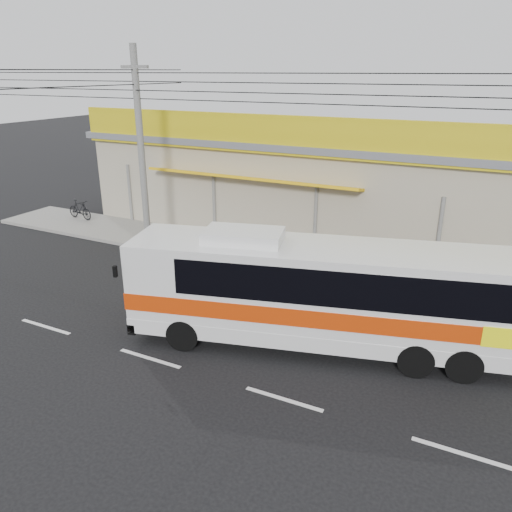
# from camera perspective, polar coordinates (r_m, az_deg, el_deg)

# --- Properties ---
(ground) EXTENTS (120.00, 120.00, 0.00)m
(ground) POSITION_cam_1_polar(r_m,az_deg,el_deg) (15.96, -6.45, -7.31)
(ground) COLOR black
(ground) RESTS_ON ground
(sidewalk) EXTENTS (30.00, 3.20, 0.15)m
(sidewalk) POSITION_cam_1_polar(r_m,az_deg,el_deg) (20.75, 2.56, -0.24)
(sidewalk) COLOR slate
(sidewalk) RESTS_ON ground
(lane_markings) EXTENTS (50.00, 0.12, 0.01)m
(lane_markings) POSITION_cam_1_polar(r_m,az_deg,el_deg) (14.23, -12.02, -11.40)
(lane_markings) COLOR silver
(lane_markings) RESTS_ON ground
(storefront_building) EXTENTS (22.60, 9.20, 5.70)m
(storefront_building) POSITION_cam_1_polar(r_m,az_deg,el_deg) (25.10, 7.91, 8.54)
(storefront_building) COLOR #A69A85
(storefront_building) RESTS_ON ground
(coach_bus) EXTENTS (10.99, 4.95, 3.32)m
(coach_bus) POSITION_cam_1_polar(r_m,az_deg,el_deg) (13.83, 8.36, -3.79)
(coach_bus) COLOR silver
(coach_bus) RESTS_ON ground
(motorbike_red) EXTENTS (2.15, 1.39, 1.07)m
(motorbike_red) POSITION_cam_1_polar(r_m,az_deg,el_deg) (21.36, -8.67, 1.89)
(motorbike_red) COLOR maroon
(motorbike_red) RESTS_ON sidewalk
(motorbike_dark) EXTENTS (1.71, 0.66, 1.00)m
(motorbike_dark) POSITION_cam_1_polar(r_m,az_deg,el_deg) (27.44, -19.50, 5.04)
(motorbike_dark) COLOR black
(motorbike_dark) RESTS_ON sidewalk
(utility_pole) EXTENTS (34.00, 14.00, 8.36)m
(utility_pole) POSITION_cam_1_polar(r_m,az_deg,el_deg) (20.68, -13.56, 18.53)
(utility_pole) COLOR #5B5B59
(utility_pole) RESTS_ON ground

